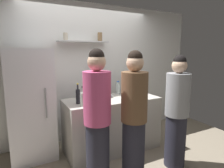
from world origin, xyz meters
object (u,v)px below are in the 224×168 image
at_px(person_pink_top, 97,120).
at_px(person_brown_jacket, 134,118).
at_px(baking_pan, 101,96).
at_px(water_bottle_plastic, 118,88).
at_px(refrigerator, 31,105).
at_px(wine_bottle_dark_glass, 78,96).
at_px(wine_bottle_pale_glass, 83,99).
at_px(person_grey_hoodie, 177,113).
at_px(utensil_holder, 138,91).

bearing_deg(person_pink_top, person_brown_jacket, -171.89).
relative_size(baking_pan, water_bottle_plastic, 1.40).
distance_m(water_bottle_plastic, person_pink_top, 1.32).
distance_m(refrigerator, wine_bottle_dark_glass, 0.77).
relative_size(wine_bottle_pale_glass, person_grey_hoodie, 0.18).
relative_size(water_bottle_plastic, person_pink_top, 0.14).
distance_m(wine_bottle_pale_glass, wine_bottle_dark_glass, 0.18).
height_order(refrigerator, person_pink_top, refrigerator).
relative_size(baking_pan, utensil_holder, 1.53).
distance_m(person_brown_jacket, person_grey_hoodie, 0.72).
height_order(baking_pan, water_bottle_plastic, water_bottle_plastic).
height_order(refrigerator, wine_bottle_dark_glass, refrigerator).
height_order(utensil_holder, wine_bottle_dark_glass, wine_bottle_dark_glass).
xyz_separation_m(person_brown_jacket, person_grey_hoodie, (0.72, -0.03, -0.03)).
relative_size(utensil_holder, person_grey_hoodie, 0.13).
bearing_deg(person_brown_jacket, refrigerator, 90.96).
relative_size(utensil_holder, person_brown_jacket, 0.13).
height_order(wine_bottle_pale_glass, wine_bottle_dark_glass, wine_bottle_dark_glass).
bearing_deg(wine_bottle_pale_glass, utensil_holder, 15.91).
xyz_separation_m(baking_pan, utensil_holder, (0.77, -0.03, 0.03)).
bearing_deg(person_grey_hoodie, person_pink_top, -56.12).
bearing_deg(utensil_holder, wine_bottle_dark_glass, -172.21).
relative_size(refrigerator, person_grey_hoodie, 1.05).
height_order(person_pink_top, person_brown_jacket, person_pink_top).
xyz_separation_m(refrigerator, utensil_holder, (1.88, -0.23, 0.10)).
distance_m(baking_pan, utensil_holder, 0.77).
height_order(wine_bottle_pale_glass, person_brown_jacket, person_brown_jacket).
relative_size(refrigerator, baking_pan, 5.12).
distance_m(baking_pan, person_grey_hoodie, 1.27).
bearing_deg(water_bottle_plastic, person_brown_jacket, -108.96).
bearing_deg(utensil_holder, wine_bottle_pale_glass, -164.09).
bearing_deg(person_pink_top, wine_bottle_pale_glass, -65.31).
height_order(water_bottle_plastic, person_brown_jacket, person_brown_jacket).
xyz_separation_m(baking_pan, person_brown_jacket, (0.03, -0.99, -0.08)).
bearing_deg(baking_pan, wine_bottle_pale_glass, -139.90).
relative_size(utensil_holder, person_pink_top, 0.13).
distance_m(utensil_holder, water_bottle_plastic, 0.39).
height_order(wine_bottle_pale_glass, water_bottle_plastic, wine_bottle_pale_glass).
bearing_deg(refrigerator, baking_pan, -10.22).
bearing_deg(utensil_holder, baking_pan, 177.71).
xyz_separation_m(water_bottle_plastic, person_pink_top, (-0.85, -1.00, -0.16)).
xyz_separation_m(utensil_holder, water_bottle_plastic, (-0.35, 0.17, 0.05)).
xyz_separation_m(wine_bottle_pale_glass, person_pink_top, (0.02, -0.49, -0.16)).
bearing_deg(baking_pan, refrigerator, 169.78).
bearing_deg(person_brown_jacket, person_grey_hoodie, -45.58).
height_order(utensil_holder, water_bottle_plastic, water_bottle_plastic).
xyz_separation_m(refrigerator, wine_bottle_pale_glass, (0.66, -0.58, 0.15)).
height_order(wine_bottle_pale_glass, person_pink_top, person_pink_top).
relative_size(refrigerator, wine_bottle_pale_glass, 5.90).
xyz_separation_m(person_pink_top, person_grey_hoodie, (1.18, -0.15, -0.05)).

